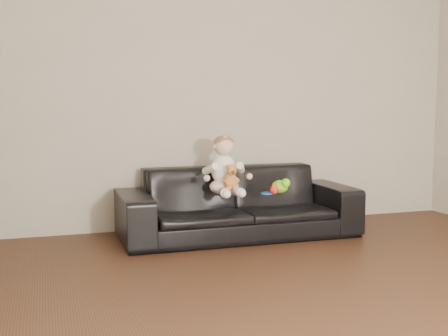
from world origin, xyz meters
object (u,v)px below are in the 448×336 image
object	(u,v)px
toy_green	(280,187)
toy_blue_disc	(267,193)
teddy_bear	(231,178)
baby	(225,169)
sofa	(238,202)
toy_rattle	(274,190)

from	to	relation	value
toy_green	toy_blue_disc	distance (m)	0.13
teddy_bear	toy_green	bearing A→B (deg)	5.59
teddy_bear	baby	bearing A→B (deg)	90.63
baby	toy_blue_disc	distance (m)	0.41
sofa	baby	bearing A→B (deg)	-145.03
baby	toy_rattle	world-z (taller)	baby
sofa	toy_blue_disc	distance (m)	0.29
baby	toy_green	bearing A→B (deg)	-6.04
baby	teddy_bear	distance (m)	0.16
teddy_bear	toy_green	xyz separation A→B (m)	(0.45, 0.07, -0.10)
sofa	teddy_bear	xyz separation A→B (m)	(-0.15, -0.26, 0.25)
toy_green	toy_blue_disc	size ratio (longest dim) A/B	1.61
toy_green	toy_rattle	world-z (taller)	toy_green
sofa	toy_green	world-z (taller)	sofa
teddy_bear	sofa	bearing A→B (deg)	56.95
toy_green	sofa	bearing A→B (deg)	148.43
sofa	baby	xyz separation A→B (m)	(-0.16, -0.11, 0.31)
baby	teddy_bear	size ratio (longest dim) A/B	2.41
baby	toy_rattle	distance (m)	0.45
sofa	baby	size ratio (longest dim) A/B	4.14
baby	toy_green	xyz separation A→B (m)	(0.46, -0.08, -0.16)
teddy_bear	toy_green	size ratio (longest dim) A/B	1.26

